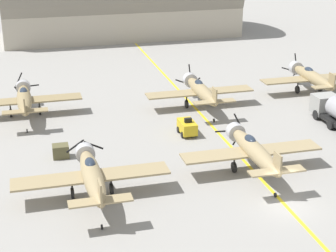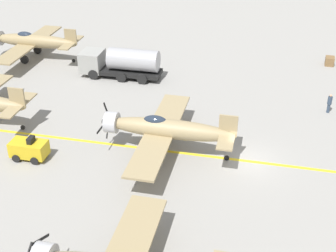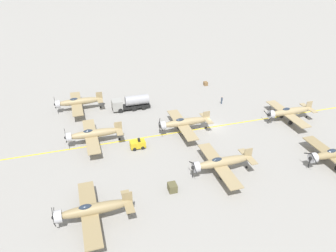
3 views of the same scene
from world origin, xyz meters
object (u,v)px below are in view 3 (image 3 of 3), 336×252
(airplane_far_left, at_px, (92,210))
(airplane_mid_left, at_px, (221,162))
(tow_tractor, at_px, (138,144))
(airplane_far_center, at_px, (93,134))
(ground_crew_walking, at_px, (222,100))
(airplane_mid_center, at_px, (184,123))
(airplane_far_right, at_px, (78,102))
(airplane_near_center, at_px, (289,112))
(supply_crate_by_tanker, at_px, (172,187))
(supply_crate_mid_lane, at_px, (206,84))
(airplane_near_left, at_px, (335,154))
(fuel_tanker, at_px, (131,103))

(airplane_far_left, relative_size, airplane_mid_left, 1.00)
(airplane_far_left, xyz_separation_m, tow_tractor, (15.15, -9.11, -1.22))
(airplane_far_center, height_order, ground_crew_walking, airplane_far_center)
(airplane_mid_center, distance_m, ground_crew_walking, 15.32)
(ground_crew_walking, bearing_deg, airplane_mid_left, 154.25)
(airplane_mid_center, height_order, airplane_far_center, airplane_far_center)
(airplane_mid_center, height_order, airplane_far_right, airplane_far_right)
(airplane_far_right, distance_m, airplane_mid_left, 34.55)
(airplane_near_center, xyz_separation_m, supply_crate_by_tanker, (-13.40, 28.40, -1.42))
(airplane_far_left, bearing_deg, airplane_near_center, -59.67)
(airplane_mid_left, height_order, supply_crate_mid_lane, airplane_mid_left)
(airplane_near_center, height_order, airplane_near_left, airplane_near_center)
(airplane_far_right, height_order, ground_crew_walking, airplane_far_right)
(airplane_near_center, bearing_deg, airplane_near_left, -176.60)
(airplane_far_left, distance_m, airplane_near_left, 37.82)
(airplane_near_center, distance_m, airplane_near_left, 14.91)
(tow_tractor, distance_m, supply_crate_mid_lane, 32.28)
(supply_crate_by_tanker, bearing_deg, airplane_mid_center, -24.89)
(airplane_mid_left, height_order, airplane_near_left, same)
(airplane_near_center, bearing_deg, airplane_far_right, 77.83)
(airplane_far_center, bearing_deg, airplane_mid_left, -114.42)
(airplane_mid_center, xyz_separation_m, airplane_far_right, (15.08, 18.13, 0.00))
(airplane_mid_center, relative_size, tow_tractor, 4.62)
(supply_crate_by_tanker, bearing_deg, tow_tractor, 10.45)
(fuel_tanker, xyz_separation_m, supply_crate_by_tanker, (-27.84, -0.36, -0.92))
(airplane_near_center, relative_size, ground_crew_walking, 7.01)
(airplane_mid_left, xyz_separation_m, supply_crate_mid_lane, (33.90, -11.86, -1.56))
(airplane_near_center, height_order, tow_tractor, airplane_near_center)
(supply_crate_by_tanker, xyz_separation_m, supply_crate_mid_lane, (35.63, -20.13, -0.14))
(tow_tractor, bearing_deg, ground_crew_walking, -60.63)
(airplane_near_left, bearing_deg, airplane_mid_left, 96.18)
(airplane_near_left, xyz_separation_m, tow_tractor, (13.78, 28.68, -1.22))
(ground_crew_walking, relative_size, supply_crate_mid_lane, 1.59)
(airplane_far_right, bearing_deg, airplane_mid_center, -113.72)
(airplane_far_left, xyz_separation_m, fuel_tanker, (30.59, -11.04, -0.50))
(airplane_near_center, bearing_deg, airplane_mid_center, 96.02)
(airplane_far_center, xyz_separation_m, fuel_tanker, (11.77, -9.03, -0.50))
(airplane_mid_left, relative_size, fuel_tanker, 1.50)
(airplane_far_left, xyz_separation_m, supply_crate_mid_lane, (38.38, -31.52, -1.56))
(airplane_near_center, relative_size, supply_crate_by_tanker, 8.46)
(airplane_far_right, height_order, supply_crate_by_tanker, airplane_far_right)
(airplane_near_left, bearing_deg, fuel_tanker, 58.37)
(airplane_near_center, bearing_deg, airplane_far_left, 123.20)
(airplane_far_left, height_order, supply_crate_by_tanker, airplane_far_left)
(airplane_mid_center, bearing_deg, supply_crate_mid_lane, -33.53)
(airplane_far_left, distance_m, airplane_mid_center, 25.84)
(airplane_mid_left, xyz_separation_m, tow_tractor, (10.68, 10.56, -1.22))
(airplane_near_center, distance_m, ground_crew_walking, 14.44)
(tow_tractor, bearing_deg, airplane_far_left, 148.99)
(airplane_mid_left, relative_size, supply_crate_by_tanker, 8.46)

